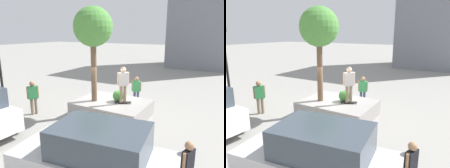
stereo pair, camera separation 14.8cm
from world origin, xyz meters
TOP-DOWN VIEW (x-y plane):
  - ground_plane at (0.00, 0.00)m, footprint 120.00×120.00m
  - planter_ledge at (-0.45, 0.34)m, footprint 3.59×2.62m
  - plaza_tree at (0.39, 0.68)m, footprint 1.88×1.88m
  - boxwood_shrub at (-0.73, 0.19)m, footprint 0.57×0.57m
  - skateboard at (-1.07, 0.36)m, footprint 0.80×0.57m
  - skateboarder at (-1.07, 0.36)m, footprint 0.47×0.47m
  - sedan_parked at (-2.77, 5.28)m, footprint 4.39×2.42m
  - bystander_watching at (-0.84, -1.85)m, footprint 0.53×0.35m
  - pedestrian_crossing at (3.16, 2.16)m, footprint 0.41×0.53m
  - passerby_with_bag at (-4.82, 4.08)m, footprint 0.29×0.49m
  - plaza_lowrise_south at (-2.33, -18.67)m, footprint 7.61×6.47m

SIDE VIEW (x-z plane):
  - ground_plane at x=0.00m, z-range 0.00..0.00m
  - planter_ledge at x=-0.45m, z-range 0.00..0.76m
  - skateboard at x=-1.07m, z-range 0.78..0.85m
  - passerby_with_bag at x=-4.82m, z-range 0.12..1.62m
  - bystander_watching at x=-0.84m, z-range 0.13..1.81m
  - sedan_parked at x=-2.77m, z-range 0.02..1.96m
  - pedestrian_crossing at x=3.16m, z-range 0.14..1.90m
  - boxwood_shrub at x=-0.73m, z-range 0.76..1.32m
  - skateboarder at x=-1.07m, z-range 0.97..2.71m
  - plaza_tree at x=0.39m, z-range 2.04..6.63m
  - plaza_lowrise_south at x=-2.33m, z-range 0.00..14.15m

